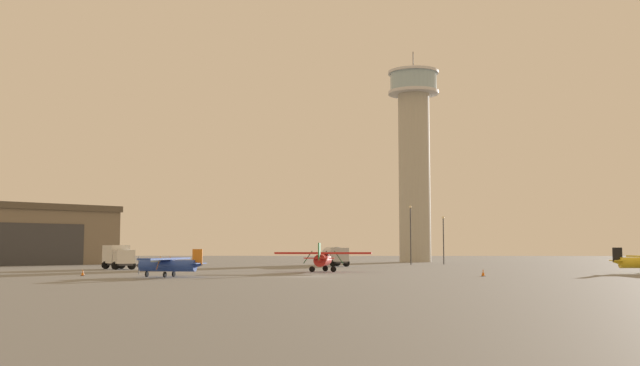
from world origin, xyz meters
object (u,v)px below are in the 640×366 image
(airplane_red, at_px, (323,259))
(truck_box_white, at_px, (118,256))
(light_post_north, at_px, (443,235))
(traffic_cone_near_right, at_px, (83,273))
(traffic_cone_near_left, at_px, (483,273))
(light_post_east, at_px, (411,230))
(truck_fuel_tanker_silver, at_px, (335,255))
(airplane_blue, at_px, (169,264))
(control_tower, at_px, (414,154))

(airplane_red, relative_size, truck_box_white, 1.70)
(light_post_north, distance_m, traffic_cone_near_right, 67.96)
(traffic_cone_near_left, height_order, traffic_cone_near_right, traffic_cone_near_left)
(light_post_east, relative_size, light_post_north, 1.20)
(truck_fuel_tanker_silver, height_order, traffic_cone_near_right, truck_fuel_tanker_silver)
(truck_fuel_tanker_silver, height_order, truck_box_white, truck_box_white)
(light_post_east, height_order, light_post_north, light_post_east)
(truck_fuel_tanker_silver, height_order, light_post_east, light_post_east)
(airplane_red, height_order, light_post_east, light_post_east)
(airplane_blue, bearing_deg, control_tower, -99.68)
(truck_box_white, xyz_separation_m, light_post_east, (38.96, 28.15, 3.97))
(control_tower, height_order, airplane_red, control_tower)
(truck_fuel_tanker_silver, bearing_deg, truck_box_white, -79.55)
(light_post_east, height_order, traffic_cone_near_left, light_post_east)
(truck_box_white, xyz_separation_m, traffic_cone_near_right, (3.94, -22.61, -1.35))
(truck_box_white, bearing_deg, traffic_cone_near_right, -25.54)
(airplane_blue, bearing_deg, traffic_cone_near_right, -6.61)
(control_tower, xyz_separation_m, traffic_cone_near_right, (-37.83, -74.95, -20.82))
(truck_fuel_tanker_silver, xyz_separation_m, light_post_north, (17.75, 15.34, 3.18))
(control_tower, xyz_separation_m, truck_box_white, (-41.77, -52.34, -19.47))
(light_post_north, bearing_deg, airplane_blue, -119.20)
(control_tower, xyz_separation_m, light_post_north, (2.90, -20.74, -16.33))
(airplane_blue, distance_m, truck_fuel_tanker_silver, 43.98)
(airplane_red, relative_size, light_post_east, 1.13)
(airplane_blue, relative_size, traffic_cone_near_right, 13.77)
(truck_fuel_tanker_silver, distance_m, light_post_north, 23.67)
(truck_fuel_tanker_silver, relative_size, light_post_north, 0.79)
(control_tower, distance_m, truck_box_white, 69.73)
(airplane_blue, height_order, traffic_cone_near_right, airplane_blue)
(light_post_north, relative_size, traffic_cone_near_right, 12.76)
(airplane_red, distance_m, traffic_cone_near_left, 19.35)
(truck_box_white, height_order, traffic_cone_near_left, truck_box_white)
(traffic_cone_near_left, bearing_deg, traffic_cone_near_right, -179.08)
(truck_fuel_tanker_silver, xyz_separation_m, light_post_east, (12.03, 11.88, 4.00))
(airplane_red, bearing_deg, airplane_blue, 142.14)
(airplane_red, xyz_separation_m, truck_fuel_tanker_silver, (0.71, 26.64, 0.13))
(traffic_cone_near_right, bearing_deg, light_post_north, 53.08)
(control_tower, relative_size, truck_box_white, 6.58)
(control_tower, height_order, light_post_north, control_tower)
(airplane_red, height_order, airplane_blue, airplane_red)
(light_post_east, relative_size, traffic_cone_near_right, 15.29)
(truck_fuel_tanker_silver, bearing_deg, traffic_cone_near_right, -51.28)
(airplane_red, xyz_separation_m, traffic_cone_near_left, (15.43, -11.62, -1.15))
(truck_fuel_tanker_silver, height_order, traffic_cone_near_left, truck_fuel_tanker_silver)
(truck_box_white, height_order, light_post_north, light_post_north)
(traffic_cone_near_left, bearing_deg, light_post_north, 86.77)
(airplane_blue, distance_m, traffic_cone_near_left, 29.03)
(traffic_cone_near_left, bearing_deg, truck_fuel_tanker_silver, 111.04)
(light_post_east, distance_m, traffic_cone_near_left, 50.50)
(truck_box_white, distance_m, light_post_north, 54.81)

